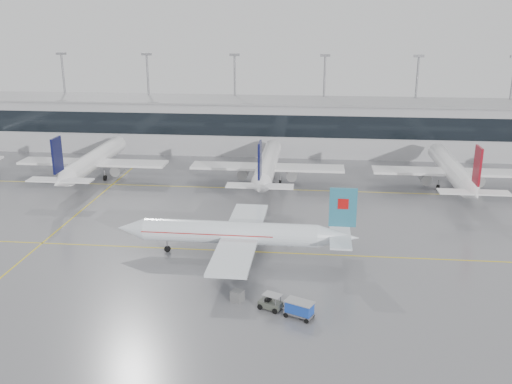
# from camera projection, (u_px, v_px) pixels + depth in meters

# --- Properties ---
(ground) EXTENTS (320.00, 320.00, 0.00)m
(ground) POSITION_uv_depth(u_px,v_px,m) (247.00, 251.00, 79.77)
(ground) COLOR slate
(ground) RESTS_ON ground
(taxi_line_main) EXTENTS (120.00, 0.25, 0.01)m
(taxi_line_main) POSITION_uv_depth(u_px,v_px,m) (247.00, 251.00, 79.77)
(taxi_line_main) COLOR yellow
(taxi_line_main) RESTS_ON ground
(taxi_line_north) EXTENTS (120.00, 0.25, 0.01)m
(taxi_line_north) POSITION_uv_depth(u_px,v_px,m) (266.00, 189.00, 108.25)
(taxi_line_north) COLOR yellow
(taxi_line_north) RESTS_ON ground
(taxi_line_cross) EXTENTS (0.25, 60.00, 0.01)m
(taxi_line_cross) POSITION_uv_depth(u_px,v_px,m) (83.00, 209.00, 96.93)
(taxi_line_cross) COLOR yellow
(taxi_line_cross) RESTS_ON ground
(terminal) EXTENTS (180.00, 15.00, 12.00)m
(terminal) POSITION_uv_depth(u_px,v_px,m) (277.00, 126.00, 136.85)
(terminal) COLOR #A4A4A8
(terminal) RESTS_ON ground
(terminal_glass) EXTENTS (180.00, 0.20, 5.00)m
(terminal_glass) POSITION_uv_depth(u_px,v_px,m) (275.00, 126.00, 129.23)
(terminal_glass) COLOR black
(terminal_glass) RESTS_ON ground
(terminal_roof) EXTENTS (182.00, 16.00, 0.40)m
(terminal_roof) POSITION_uv_depth(u_px,v_px,m) (277.00, 100.00, 134.99)
(terminal_roof) COLOR gray
(terminal_roof) RESTS_ON ground
(light_masts) EXTENTS (156.40, 1.00, 22.60)m
(light_masts) POSITION_uv_depth(u_px,v_px,m) (279.00, 92.00, 140.35)
(light_masts) COLOR gray
(light_masts) RESTS_ON ground
(air_canada_jet) EXTENTS (33.39, 25.80, 10.17)m
(air_canada_jet) POSITION_uv_depth(u_px,v_px,m) (240.00, 234.00, 77.56)
(air_canada_jet) COLOR white
(air_canada_jet) RESTS_ON ground
(parked_jet_b) EXTENTS (29.64, 36.96, 11.72)m
(parked_jet_b) POSITION_uv_depth(u_px,v_px,m) (93.00, 161.00, 114.05)
(parked_jet_b) COLOR white
(parked_jet_b) RESTS_ON ground
(parked_jet_c) EXTENTS (29.64, 36.96, 11.72)m
(parked_jet_c) POSITION_uv_depth(u_px,v_px,m) (267.00, 165.00, 110.65)
(parked_jet_c) COLOR white
(parked_jet_c) RESTS_ON ground
(parked_jet_d) EXTENTS (29.64, 36.96, 11.72)m
(parked_jet_d) POSITION_uv_depth(u_px,v_px,m) (452.00, 170.00, 107.25)
(parked_jet_d) COLOR white
(parked_jet_d) RESTS_ON ground
(baggage_tug) EXTENTS (3.84, 2.52, 1.86)m
(baggage_tug) POSITION_uv_depth(u_px,v_px,m) (271.00, 304.00, 64.03)
(baggage_tug) COLOR #454940
(baggage_tug) RESTS_ON ground
(baggage_cart) EXTENTS (3.54, 2.85, 1.93)m
(baggage_cart) POSITION_uv_depth(u_px,v_px,m) (299.00, 308.00, 62.15)
(baggage_cart) COLOR gray
(baggage_cart) RESTS_ON ground
(gse_unit) EXTENTS (1.69, 1.64, 1.31)m
(gse_unit) POSITION_uv_depth(u_px,v_px,m) (237.00, 296.00, 65.80)
(gse_unit) COLOR slate
(gse_unit) RESTS_ON ground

